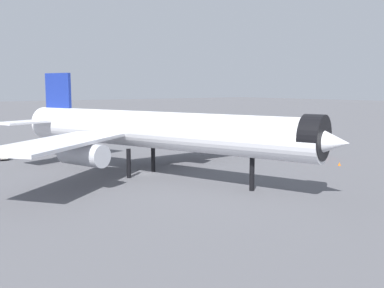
# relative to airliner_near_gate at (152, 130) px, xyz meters

# --- Properties ---
(ground) EXTENTS (900.00, 900.00, 0.00)m
(ground) POSITION_rel_airliner_near_gate_xyz_m (-2.71, 0.13, -8.25)
(ground) COLOR #56565B
(airliner_near_gate) EXTENTS (66.30, 59.08, 18.73)m
(airliner_near_gate) POSITION_rel_airliner_near_gate_xyz_m (0.00, 0.00, 0.00)
(airliner_near_gate) COLOR white
(airliner_near_gate) RESTS_ON ground
(service_truck_front) EXTENTS (3.52, 5.86, 3.00)m
(service_truck_front) POSITION_rel_airliner_near_gate_xyz_m (3.54, 40.08, -6.66)
(service_truck_front) COLOR black
(service_truck_front) RESTS_ON ground
(baggage_cart_trailing) EXTENTS (2.61, 2.22, 1.82)m
(baggage_cart_trailing) POSITION_rel_airliner_near_gate_xyz_m (-34.36, -16.72, -7.28)
(baggage_cart_trailing) COLOR black
(baggage_cart_trailing) RESTS_ON ground
(traffic_cone_near_nose) EXTENTS (0.58, 0.58, 0.73)m
(traffic_cone_near_nose) POSITION_rel_airliner_near_gate_xyz_m (13.74, 36.11, -7.89)
(traffic_cone_near_nose) COLOR #F2600C
(traffic_cone_near_nose) RESTS_ON ground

